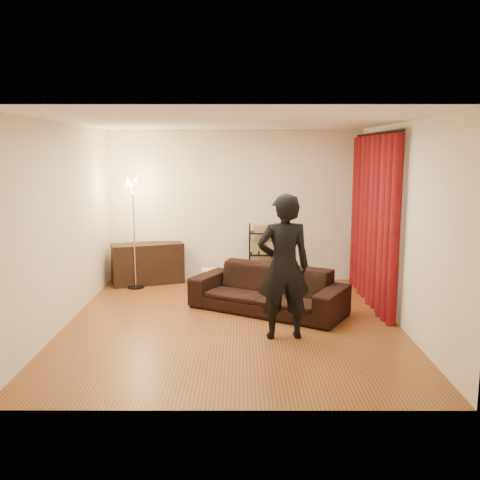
{
  "coord_description": "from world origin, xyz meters",
  "views": [
    {
      "loc": [
        0.11,
        -7.02,
        2.32
      ],
      "look_at": [
        0.1,
        0.3,
        1.1
      ],
      "focal_mm": 40.0,
      "sensor_mm": 36.0,
      "label": 1
    }
  ],
  "objects_px": {
    "person": "(284,267)",
    "media_cabinet": "(148,263)",
    "floor_lamp": "(134,233)",
    "wire_shelf": "(263,254)",
    "storage_boxes": "(212,277)",
    "sofa": "(268,290)"
  },
  "relations": [
    {
      "from": "media_cabinet",
      "to": "wire_shelf",
      "type": "relative_size",
      "value": 1.16
    },
    {
      "from": "media_cabinet",
      "to": "storage_boxes",
      "type": "relative_size",
      "value": 3.6
    },
    {
      "from": "person",
      "to": "media_cabinet",
      "type": "relative_size",
      "value": 1.48
    },
    {
      "from": "person",
      "to": "media_cabinet",
      "type": "height_order",
      "value": "person"
    },
    {
      "from": "sofa",
      "to": "person",
      "type": "xyz_separation_m",
      "value": [
        0.14,
        -1.1,
        0.58
      ]
    },
    {
      "from": "person",
      "to": "wire_shelf",
      "type": "distance_m",
      "value": 2.83
    },
    {
      "from": "sofa",
      "to": "media_cabinet",
      "type": "distance_m",
      "value": 2.65
    },
    {
      "from": "person",
      "to": "storage_boxes",
      "type": "height_order",
      "value": "person"
    },
    {
      "from": "sofa",
      "to": "storage_boxes",
      "type": "height_order",
      "value": "sofa"
    },
    {
      "from": "wire_shelf",
      "to": "floor_lamp",
      "type": "relative_size",
      "value": 0.55
    },
    {
      "from": "sofa",
      "to": "storage_boxes",
      "type": "bearing_deg",
      "value": 149.26
    },
    {
      "from": "person",
      "to": "wire_shelf",
      "type": "relative_size",
      "value": 1.72
    },
    {
      "from": "person",
      "to": "media_cabinet",
      "type": "distance_m",
      "value": 3.58
    },
    {
      "from": "media_cabinet",
      "to": "floor_lamp",
      "type": "xyz_separation_m",
      "value": [
        -0.16,
        -0.32,
        0.59
      ]
    },
    {
      "from": "floor_lamp",
      "to": "wire_shelf",
      "type": "bearing_deg",
      "value": 8.67
    },
    {
      "from": "media_cabinet",
      "to": "storage_boxes",
      "type": "distance_m",
      "value": 1.16
    },
    {
      "from": "storage_boxes",
      "to": "media_cabinet",
      "type": "bearing_deg",
      "value": 175.1
    },
    {
      "from": "person",
      "to": "wire_shelf",
      "type": "xyz_separation_m",
      "value": [
        -0.14,
        2.8,
        -0.38
      ]
    },
    {
      "from": "wire_shelf",
      "to": "floor_lamp",
      "type": "bearing_deg",
      "value": 166.11
    },
    {
      "from": "media_cabinet",
      "to": "wire_shelf",
      "type": "height_order",
      "value": "wire_shelf"
    },
    {
      "from": "media_cabinet",
      "to": "storage_boxes",
      "type": "xyz_separation_m",
      "value": [
        1.14,
        -0.1,
        -0.22
      ]
    },
    {
      "from": "person",
      "to": "storage_boxes",
      "type": "bearing_deg",
      "value": -75.04
    }
  ]
}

